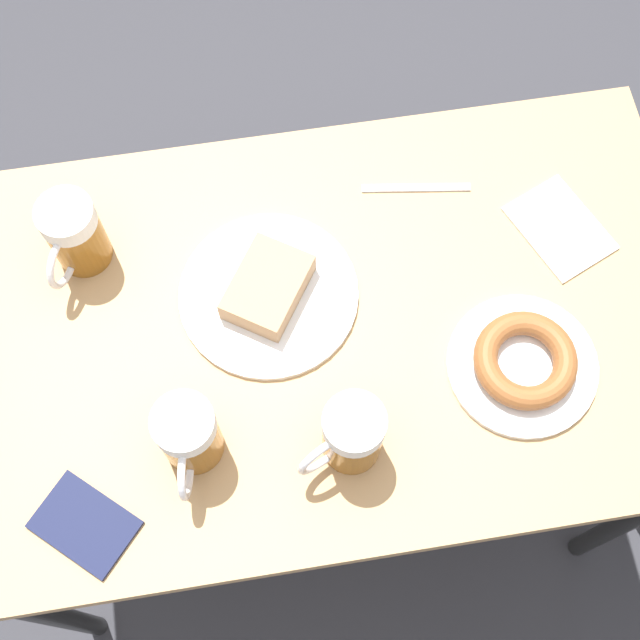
% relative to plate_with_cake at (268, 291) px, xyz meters
% --- Properties ---
extents(ground_plane, '(8.00, 8.00, 0.00)m').
position_rel_plate_with_cake_xyz_m(ground_plane, '(0.06, 0.07, -0.79)').
color(ground_plane, '#333338').
extents(table, '(0.65, 1.10, 0.77)m').
position_rel_plate_with_cake_xyz_m(table, '(0.06, 0.07, -0.09)').
color(table, tan).
rests_on(table, ground_plane).
extents(plate_with_cake, '(0.26, 0.26, 0.05)m').
position_rel_plate_with_cake_xyz_m(plate_with_cake, '(0.00, 0.00, 0.00)').
color(plate_with_cake, white).
rests_on(plate_with_cake, table).
extents(plate_with_donut, '(0.21, 0.21, 0.04)m').
position_rel_plate_with_cake_xyz_m(plate_with_donut, '(0.16, 0.33, 0.00)').
color(plate_with_donut, white).
rests_on(plate_with_donut, table).
extents(beer_mug_left, '(0.08, 0.12, 0.13)m').
position_rel_plate_with_cake_xyz_m(beer_mug_left, '(0.24, 0.08, 0.05)').
color(beer_mug_left, '#8C5619').
rests_on(beer_mug_left, table).
extents(beer_mug_center, '(0.12, 0.08, 0.13)m').
position_rel_plate_with_cake_xyz_m(beer_mug_center, '(-0.11, -0.26, 0.05)').
color(beer_mug_center, '#8C5619').
rests_on(beer_mug_center, table).
extents(beer_mug_right, '(0.12, 0.08, 0.13)m').
position_rel_plate_with_cake_xyz_m(beer_mug_right, '(0.21, -0.13, 0.05)').
color(beer_mug_right, '#8C5619').
rests_on(beer_mug_right, table).
extents(napkin_folded, '(0.18, 0.16, 0.00)m').
position_rel_plate_with_cake_xyz_m(napkin_folded, '(-0.04, 0.44, -0.01)').
color(napkin_folded, white).
rests_on(napkin_folded, table).
extents(fork, '(0.04, 0.16, 0.00)m').
position_rel_plate_with_cake_xyz_m(fork, '(-0.14, 0.24, -0.01)').
color(fork, silver).
rests_on(fork, table).
extents(passport_near_edge, '(0.15, 0.15, 0.01)m').
position_rel_plate_with_cake_xyz_m(passport_near_edge, '(0.28, -0.28, -0.01)').
color(passport_near_edge, '#141938').
rests_on(passport_near_edge, table).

